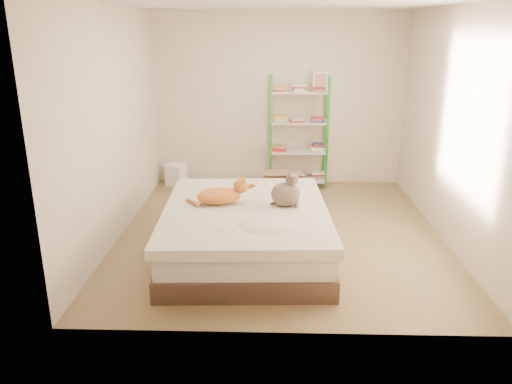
{
  "coord_description": "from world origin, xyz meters",
  "views": [
    {
      "loc": [
        -0.12,
        -5.58,
        2.35
      ],
      "look_at": [
        -0.28,
        -0.34,
        0.62
      ],
      "focal_mm": 35.0,
      "sensor_mm": 36.0,
      "label": 1
    }
  ],
  "objects_px": {
    "bed": "(246,231)",
    "grey_cat": "(286,189)",
    "cardboard_box": "(282,186)",
    "white_bin": "(176,174)",
    "shelf_unit": "(299,133)",
    "orange_cat": "(219,194)"
  },
  "relations": [
    {
      "from": "grey_cat",
      "to": "white_bin",
      "type": "xyz_separation_m",
      "value": [
        -1.63,
        2.43,
        -0.56
      ]
    },
    {
      "from": "grey_cat",
      "to": "orange_cat",
      "type": "bearing_deg",
      "value": 91.35
    },
    {
      "from": "shelf_unit",
      "to": "cardboard_box",
      "type": "bearing_deg",
      "value": -113.5
    },
    {
      "from": "orange_cat",
      "to": "grey_cat",
      "type": "bearing_deg",
      "value": -16.51
    },
    {
      "from": "grey_cat",
      "to": "cardboard_box",
      "type": "bearing_deg",
      "value": 4.8
    },
    {
      "from": "grey_cat",
      "to": "shelf_unit",
      "type": "relative_size",
      "value": 0.22
    },
    {
      "from": "orange_cat",
      "to": "shelf_unit",
      "type": "relative_size",
      "value": 0.32
    },
    {
      "from": "bed",
      "to": "white_bin",
      "type": "distance_m",
      "value": 2.78
    },
    {
      "from": "orange_cat",
      "to": "shelf_unit",
      "type": "bearing_deg",
      "value": 55.03
    },
    {
      "from": "orange_cat",
      "to": "cardboard_box",
      "type": "height_order",
      "value": "orange_cat"
    },
    {
      "from": "orange_cat",
      "to": "white_bin",
      "type": "height_order",
      "value": "orange_cat"
    },
    {
      "from": "bed",
      "to": "cardboard_box",
      "type": "bearing_deg",
      "value": 75.25
    },
    {
      "from": "bed",
      "to": "grey_cat",
      "type": "xyz_separation_m",
      "value": [
        0.42,
        0.07,
        0.46
      ]
    },
    {
      "from": "grey_cat",
      "to": "white_bin",
      "type": "relative_size",
      "value": 1.02
    },
    {
      "from": "bed",
      "to": "white_bin",
      "type": "height_order",
      "value": "bed"
    },
    {
      "from": "grey_cat",
      "to": "shelf_unit",
      "type": "height_order",
      "value": "shelf_unit"
    },
    {
      "from": "cardboard_box",
      "to": "white_bin",
      "type": "distance_m",
      "value": 1.74
    },
    {
      "from": "white_bin",
      "to": "shelf_unit",
      "type": "bearing_deg",
      "value": 0.93
    },
    {
      "from": "cardboard_box",
      "to": "orange_cat",
      "type": "bearing_deg",
      "value": -111.7
    },
    {
      "from": "bed",
      "to": "shelf_unit",
      "type": "distance_m",
      "value": 2.68
    },
    {
      "from": "cardboard_box",
      "to": "bed",
      "type": "bearing_deg",
      "value": -102.59
    },
    {
      "from": "grey_cat",
      "to": "cardboard_box",
      "type": "relative_size",
      "value": 0.71
    }
  ]
}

